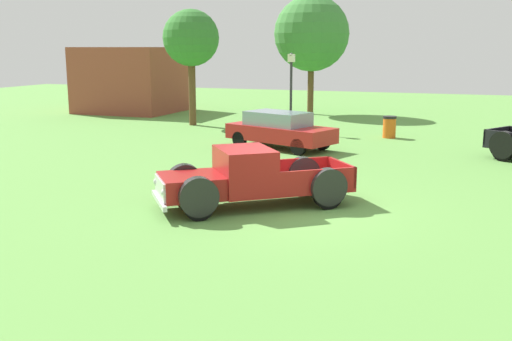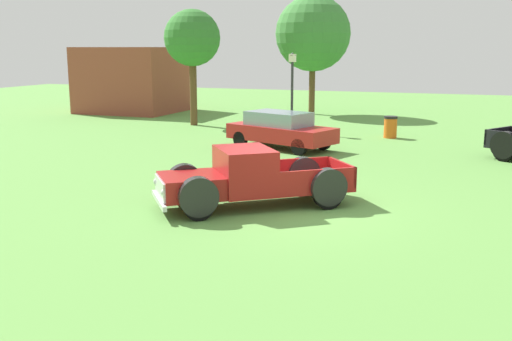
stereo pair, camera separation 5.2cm
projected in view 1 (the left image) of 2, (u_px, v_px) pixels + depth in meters
ground_plane at (296, 208)px, 14.63m from camera, size 80.00×80.00×0.00m
pickup_truck_foreground at (243, 179)px, 14.61m from camera, size 4.83×4.29×1.47m
sedan_distant_a at (280, 129)px, 23.21m from camera, size 4.62×3.14×1.43m
lamp_post_near at (291, 91)px, 27.52m from camera, size 0.36×0.36×3.66m
trash_can at (389, 127)px, 25.98m from camera, size 0.59×0.59×0.95m
oak_tree_east at (312, 34)px, 34.48m from camera, size 4.36×4.36×6.86m
oak_tree_west at (191, 39)px, 29.52m from camera, size 2.81×2.81×5.76m
brick_pavilion at (132, 80)px, 36.40m from camera, size 5.60×5.18×3.91m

